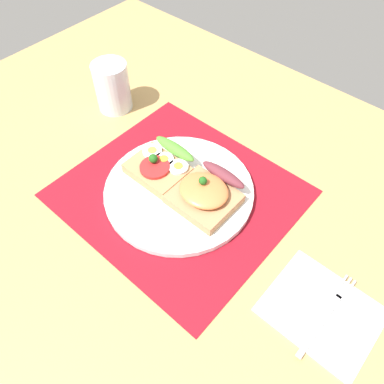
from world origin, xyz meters
TOP-DOWN VIEW (x-y plane):
  - ground_plane at (0.00, 0.00)cm, footprint 120.00×90.00cm
  - placemat at (0.00, 0.00)cm, footprint 37.24×33.84cm
  - plate at (0.00, 0.00)cm, footprint 25.73×25.73cm
  - sandwich_egg_tomato at (-5.07, 1.03)cm, footprint 10.08×9.18cm
  - sandwich_salmon at (4.96, 1.22)cm, footprint 10.28×10.68cm
  - napkin at (29.26, -2.39)cm, footprint 15.00×12.61cm
  - fork at (30.03, -2.28)cm, footprint 1.62×14.70cm
  - drinking_glass at (-26.06, 8.60)cm, footprint 7.07×7.07cm

SIDE VIEW (x-z plane):
  - ground_plane at x=0.00cm, z-range -3.20..0.00cm
  - placemat at x=0.00cm, z-range 0.00..0.30cm
  - napkin at x=29.26cm, z-range 0.00..0.60cm
  - fork at x=30.03cm, z-range 0.60..0.92cm
  - plate at x=0.00cm, z-range 0.30..1.41cm
  - sandwich_egg_tomato at x=-5.07cm, z-range 0.84..5.00cm
  - sandwich_salmon at x=4.96cm, z-range 0.65..5.69cm
  - drinking_glass at x=-26.06cm, z-range 0.00..10.07cm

